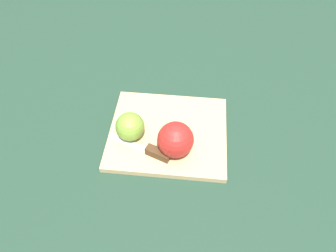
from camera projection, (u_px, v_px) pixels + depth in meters
The scene contains 5 objects.
ground_plane at pixel (168, 135), 0.88m from camera, with size 4.00×4.00×0.00m, color #1E3828.
cutting_board at pixel (168, 133), 0.87m from camera, with size 0.33×0.30×0.02m.
apple_half_left at pixel (175, 140), 0.79m from camera, with size 0.09×0.09×0.09m.
apple_half_right at pixel (130, 127), 0.83m from camera, with size 0.07×0.07×0.07m.
knife at pixel (154, 152), 0.81m from camera, with size 0.17×0.06×0.02m.
Camera 1 is at (-0.11, 0.54, 0.68)m, focal length 35.00 mm.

